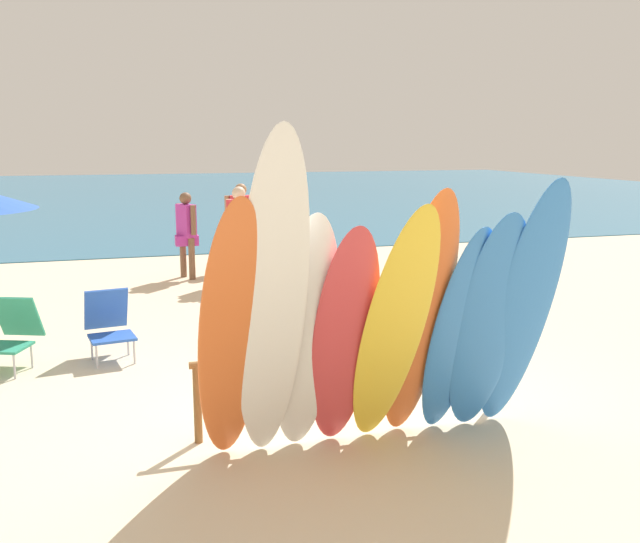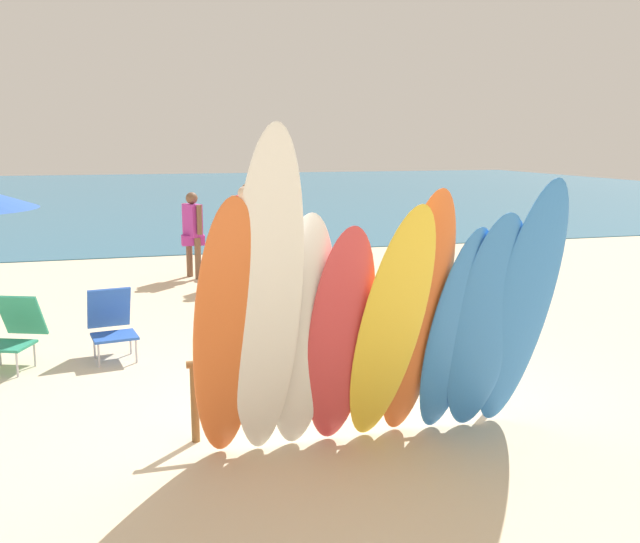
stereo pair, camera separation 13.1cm
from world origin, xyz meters
name	(u,v)px [view 1 (the left image)]	position (x,y,z in m)	size (l,w,h in m)	color
ground	(188,233)	(0.00, 14.00, 0.00)	(60.00, 60.00, 0.00)	beige
ocean_water	(152,193)	(0.00, 30.11, 0.01)	(60.00, 40.00, 0.02)	teal
surfboard_rack	(355,364)	(0.00, 0.00, 0.56)	(2.96, 0.07, 0.72)	brown
surfboard_orange_0	(232,338)	(-1.23, -0.71, 1.10)	(0.50, 0.06, 2.37)	orange
surfboard_white_1	(271,308)	(-0.95, -0.82, 1.34)	(0.52, 0.06, 2.87)	white
surfboard_white_2	(306,338)	(-0.63, -0.61, 1.03)	(0.51, 0.07, 2.16)	white
surfboard_red_3	(344,342)	(-0.33, -0.64, 0.98)	(0.52, 0.08, 2.09)	#D13D42
surfboard_yellow_4	(394,331)	(0.06, -0.72, 1.06)	(0.55, 0.07, 2.30)	yellow
surfboard_orange_5	(419,319)	(0.34, -0.60, 1.11)	(0.51, 0.08, 2.32)	orange
surfboard_blue_6	(457,334)	(0.69, -0.59, 0.95)	(0.50, 0.07, 2.00)	#337AD1
surfboard_blue_7	(487,327)	(0.93, -0.65, 1.01)	(0.57, 0.07, 2.13)	#337AD1
surfboard_blue_8	(522,310)	(1.22, -0.72, 1.15)	(0.52, 0.08, 2.44)	#337AD1
beachgoer_strolling	(186,229)	(-0.70, 7.42, 0.93)	(0.42, 0.57, 1.61)	brown
beachgoer_by_water	(241,220)	(0.45, 8.06, 0.99)	(0.65, 0.27, 1.71)	#9E704C
beachgoer_midbeach	(239,228)	(0.14, 6.57, 1.01)	(0.46, 0.59, 1.75)	beige
beach_chair_red	(12,331)	(-3.18, 2.63, 0.43)	(0.73, 0.84, 0.81)	#B7B7BC
beach_chair_blue	(109,323)	(-2.13, 2.71, 0.43)	(0.60, 0.75, 0.82)	#B7B7BC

